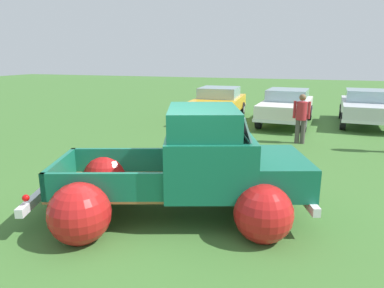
{
  "coord_description": "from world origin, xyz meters",
  "views": [
    {
      "loc": [
        2.18,
        -5.36,
        2.75
      ],
      "look_at": [
        0.0,
        1.15,
        1.02
      ],
      "focal_mm": 32.53,
      "sensor_mm": 36.0,
      "label": 1
    }
  ],
  "objects": [
    {
      "name": "vintage_pickup_truck",
      "position": [
        0.37,
        0.13,
        0.76
      ],
      "size": [
        4.99,
        3.82,
        1.96
      ],
      "rotation": [
        0.0,
        0.0,
        0.33
      ],
      "color": "black",
      "rests_on": "ground"
    },
    {
      "name": "show_car_1",
      "position": [
        1.34,
        9.5,
        0.78
      ],
      "size": [
        2.14,
        4.43,
        1.43
      ],
      "rotation": [
        0.0,
        0.0,
        -1.64
      ],
      "color": "black",
      "rests_on": "ground"
    },
    {
      "name": "show_car_2",
      "position": [
        4.45,
        10.29,
        0.78
      ],
      "size": [
        2.12,
        4.24,
        1.43
      ],
      "rotation": [
        0.0,
        0.0,
        -1.63
      ],
      "color": "black",
      "rests_on": "ground"
    },
    {
      "name": "ground_plane",
      "position": [
        0.0,
        0.0,
        0.0
      ],
      "size": [
        80.0,
        80.0,
        0.0
      ],
      "primitive_type": "plane",
      "color": "#3D6B2D"
    },
    {
      "name": "spectator_0",
      "position": [
        2.01,
        6.18,
        0.9
      ],
      "size": [
        0.53,
        0.34,
        1.59
      ],
      "rotation": [
        0.0,
        0.0,
        1.56
      ],
      "color": "#4C4742",
      "rests_on": "ground"
    },
    {
      "name": "show_car_0",
      "position": [
        -1.57,
        9.51,
        0.78
      ],
      "size": [
        2.07,
        4.21,
        1.43
      ],
      "rotation": [
        0.0,
        0.0,
        -1.53
      ],
      "color": "black",
      "rests_on": "ground"
    }
  ]
}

